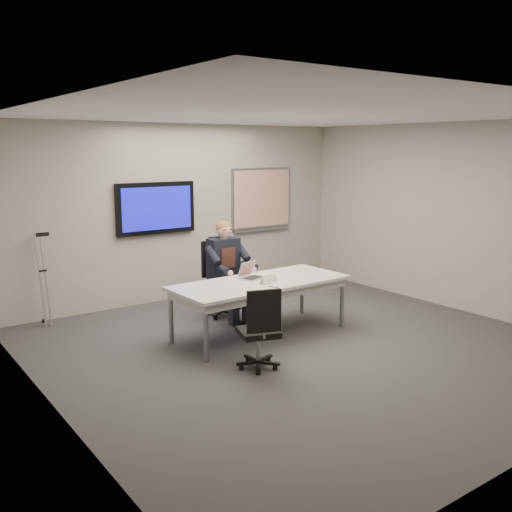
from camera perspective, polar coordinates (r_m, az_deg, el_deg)
floor at (r=7.15m, az=4.75°, el=-9.04°), size 6.00×6.00×0.02m
ceiling at (r=6.74m, az=5.13°, el=13.99°), size 6.00×6.00×0.02m
wall_back at (r=9.26m, az=-7.31°, el=4.37°), size 6.00×0.02×2.80m
wall_left at (r=5.37m, az=-20.09°, el=-0.80°), size 0.02×6.00×2.80m
wall_right at (r=9.04m, az=19.53°, el=3.68°), size 0.02×6.00×2.80m
conference_table at (r=7.40m, az=0.43°, el=-3.14°), size 2.36×1.03×0.72m
tv_display at (r=8.98m, az=-9.96°, el=4.74°), size 1.30×0.09×0.80m
whiteboard at (r=10.05m, az=0.57°, el=5.70°), size 1.25×0.08×1.10m
office_chair_far at (r=8.35m, az=-3.51°, el=-3.67°), size 0.57×0.57×1.09m
office_chair_near at (r=6.35m, az=0.33°, el=-8.76°), size 0.56×0.56×0.94m
seated_person at (r=8.08m, az=-2.56°, el=-2.49°), size 0.44×0.75×1.40m
crutch at (r=8.33m, az=-20.53°, el=-2.02°), size 0.19×0.60×1.38m
laptop at (r=7.54m, az=-0.57°, el=-1.82°), size 0.34×0.35×0.21m
name_tent at (r=7.25m, az=1.27°, el=-2.36°), size 0.26×0.10×0.10m
pen at (r=7.05m, az=1.73°, el=-3.10°), size 0.05×0.12×0.01m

